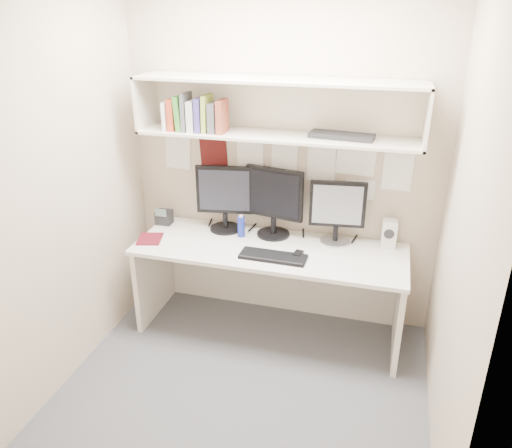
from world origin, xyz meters
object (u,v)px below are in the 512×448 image
(speaker, at_px, (389,234))
(keyboard, at_px, (273,257))
(desk, at_px, (269,289))
(maroon_notebook, at_px, (150,239))
(monitor_right, at_px, (337,210))
(monitor_center, at_px, (274,200))
(desk_phone, at_px, (164,217))
(monitor_left, at_px, (225,196))

(speaker, bearing_deg, keyboard, -155.68)
(desk, relative_size, maroon_notebook, 9.42)
(speaker, relative_size, maroon_notebook, 0.99)
(monitor_right, height_order, speaker, monitor_right)
(monitor_center, xyz_separation_m, speaker, (0.87, 0.02, -0.18))
(desk, height_order, desk_phone, desk_phone)
(desk_phone, bearing_deg, desk, -12.58)
(desk, bearing_deg, speaker, 16.06)
(monitor_center, xyz_separation_m, maroon_notebook, (-0.89, -0.34, -0.28))
(keyboard, distance_m, maroon_notebook, 0.98)
(speaker, height_order, maroon_notebook, speaker)
(monitor_left, xyz_separation_m, monitor_right, (0.87, 0.00, -0.02))
(keyboard, height_order, maroon_notebook, keyboard)
(monitor_center, relative_size, monitor_right, 1.13)
(desk, distance_m, monitor_right, 0.80)
(speaker, bearing_deg, desk_phone, 178.45)
(desk_phone, bearing_deg, monitor_right, -0.03)
(monitor_right, bearing_deg, desk, -161.11)
(monitor_center, bearing_deg, keyboard, -65.50)
(monitor_center, height_order, desk_phone, monitor_center)
(monitor_left, bearing_deg, monitor_right, -9.52)
(monitor_left, height_order, monitor_center, monitor_center)
(desk, xyz_separation_m, keyboard, (0.06, -0.17, 0.38))
(monitor_right, xyz_separation_m, desk_phone, (-1.39, -0.04, -0.20))
(monitor_left, bearing_deg, maroon_notebook, -154.89)
(keyboard, xyz_separation_m, desk_phone, (-1.00, 0.35, 0.05))
(monitor_right, relative_size, keyboard, 1.01)
(monitor_center, height_order, keyboard, monitor_center)
(monitor_right, height_order, maroon_notebook, monitor_right)
(desk, bearing_deg, desk_phone, 168.89)
(speaker, bearing_deg, monitor_center, 178.10)
(monitor_center, bearing_deg, maroon_notebook, -147.65)
(monitor_right, distance_m, keyboard, 0.60)
(desk, bearing_deg, maroon_notebook, -172.31)
(maroon_notebook, bearing_deg, monitor_left, 19.95)
(monitor_center, distance_m, desk_phone, 0.94)
(maroon_notebook, bearing_deg, monitor_right, -0.62)
(monitor_left, relative_size, keyboard, 1.10)
(monitor_right, distance_m, speaker, 0.42)
(monitor_center, bearing_deg, desk, -71.93)
(keyboard, relative_size, speaker, 2.25)
(monitor_center, relative_size, desk_phone, 3.59)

